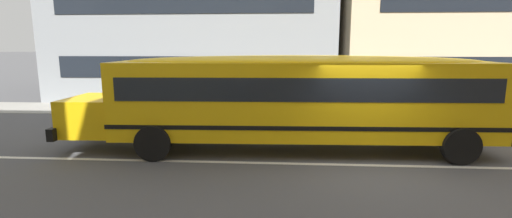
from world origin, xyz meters
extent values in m
plane|color=#4C4C4F|center=(0.00, 0.00, 0.00)|extent=(400.00, 400.00, 0.00)
cube|color=gray|center=(0.00, 7.62, 0.01)|extent=(120.00, 3.00, 0.01)
cube|color=silver|center=(0.00, 0.00, 0.00)|extent=(110.00, 0.16, 0.01)
cube|color=yellow|center=(-1.60, 1.31, 1.50)|extent=(10.40, 2.66, 2.07)
cube|color=yellow|center=(-7.52, 1.13, 0.99)|extent=(1.56, 2.02, 1.03)
cube|color=black|center=(-8.27, 1.11, 0.64)|extent=(0.26, 2.35, 0.34)
cube|color=black|center=(3.64, 1.47, 0.64)|extent=(0.26, 2.35, 0.34)
cube|color=black|center=(-1.60, 1.31, 1.88)|extent=(9.78, 2.68, 0.60)
cube|color=black|center=(-1.60, 1.31, 0.89)|extent=(10.42, 2.69, 0.11)
ellipsoid|color=yellow|center=(-1.60, 1.31, 2.54)|extent=(9.98, 2.46, 0.34)
cylinder|color=red|center=(-4.95, 2.56, 1.40)|extent=(0.43, 0.43, 0.03)
cylinder|color=black|center=(-5.49, 0.02, 0.47)|extent=(0.95, 0.29, 0.94)
cylinder|color=black|center=(-5.57, 2.37, 0.47)|extent=(0.95, 0.29, 0.94)
cylinder|color=black|center=(2.36, 0.26, 0.47)|extent=(0.95, 0.29, 0.94)
cylinder|color=black|center=(2.28, 2.61, 0.47)|extent=(0.95, 0.29, 0.94)
cube|color=black|center=(-7.14, 9.10, 1.92)|extent=(13.09, 0.04, 1.10)
cube|color=black|center=(-7.14, 9.10, 5.12)|extent=(13.09, 0.04, 1.10)
camera|label=1|loc=(-2.23, -8.62, 2.93)|focal=24.66mm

